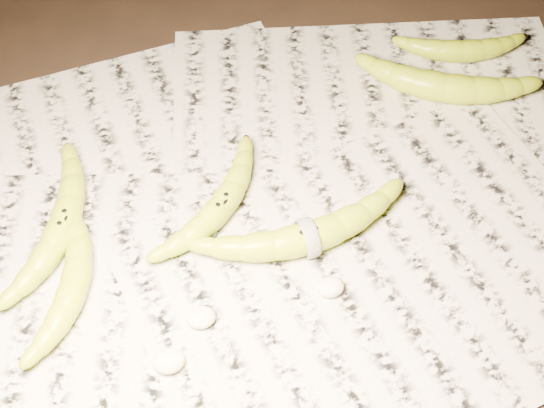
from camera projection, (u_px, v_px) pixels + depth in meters
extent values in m
plane|color=black|center=(252.00, 243.00, 0.91)|extent=(3.00, 3.00, 0.00)
cube|color=#B4AF9A|center=(243.00, 217.00, 0.93)|extent=(0.90, 0.70, 0.01)
torus|color=white|center=(308.00, 236.00, 0.88)|extent=(0.01, 0.05, 0.05)
ellipsoid|color=beige|center=(168.00, 360.00, 0.80)|extent=(0.03, 0.03, 0.02)
ellipsoid|color=beige|center=(201.00, 316.00, 0.83)|extent=(0.03, 0.03, 0.02)
ellipsoid|color=beige|center=(331.00, 285.00, 0.85)|extent=(0.03, 0.03, 0.02)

